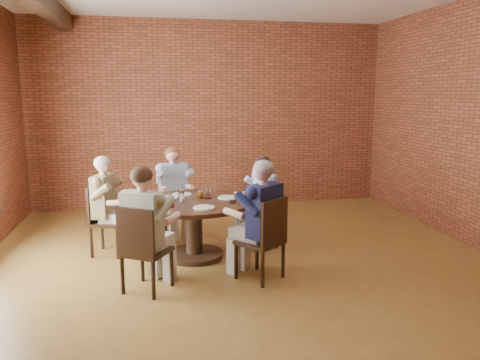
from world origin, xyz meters
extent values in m
plane|color=olive|center=(0.00, 0.00, 0.00)|extent=(7.00, 7.00, 0.00)
plane|color=brown|center=(0.00, 3.50, 1.70)|extent=(7.00, 0.00, 7.00)
plane|color=brown|center=(0.00, -3.50, 1.70)|extent=(7.00, 0.00, 7.00)
cylinder|color=black|center=(-0.59, 0.63, 0.03)|extent=(0.74, 0.74, 0.06)
cylinder|color=black|center=(-0.59, 0.63, 0.35)|extent=(0.21, 0.21, 0.64)
cylinder|color=#3E2016|center=(-0.59, 0.63, 0.72)|extent=(1.48, 1.48, 0.05)
cube|color=black|center=(0.34, 0.90, 0.43)|extent=(0.48, 0.48, 0.04)
cube|color=black|center=(0.51, 0.94, 0.67)|extent=(0.14, 0.38, 0.44)
cylinder|color=black|center=(0.14, 1.01, 0.21)|extent=(0.04, 0.04, 0.41)
cylinder|color=black|center=(0.23, 0.69, 0.21)|extent=(0.04, 0.04, 0.41)
cylinder|color=black|center=(0.46, 1.10, 0.21)|extent=(0.04, 0.04, 0.41)
cylinder|color=black|center=(0.55, 0.78, 0.21)|extent=(0.04, 0.04, 0.41)
cube|color=black|center=(-0.78, 1.69, 0.43)|extent=(0.49, 0.49, 0.04)
cube|color=black|center=(-0.82, 1.88, 0.69)|extent=(0.42, 0.11, 0.48)
cylinder|color=black|center=(-0.93, 1.48, 0.21)|extent=(0.04, 0.04, 0.41)
cylinder|color=black|center=(-0.58, 1.55, 0.21)|extent=(0.04, 0.04, 0.41)
cylinder|color=black|center=(-0.99, 1.83, 0.21)|extent=(0.04, 0.04, 0.41)
cylinder|color=black|center=(-0.64, 1.90, 0.21)|extent=(0.04, 0.04, 0.41)
cube|color=black|center=(-1.68, 0.97, 0.43)|extent=(0.51, 0.51, 0.04)
cube|color=black|center=(-1.85, 1.02, 0.68)|extent=(0.16, 0.40, 0.47)
cylinder|color=black|center=(-1.56, 0.75, 0.21)|extent=(0.04, 0.04, 0.41)
cylinder|color=black|center=(-1.46, 1.08, 0.21)|extent=(0.04, 0.04, 0.41)
cylinder|color=black|center=(-1.89, 0.85, 0.21)|extent=(0.04, 0.04, 0.41)
cylinder|color=black|center=(-1.79, 1.19, 0.21)|extent=(0.04, 0.04, 0.41)
cube|color=black|center=(-1.18, -0.31, 0.43)|extent=(0.60, 0.60, 0.04)
cube|color=black|center=(-1.28, -0.47, 0.70)|extent=(0.39, 0.26, 0.50)
cylinder|color=black|center=(-0.92, -0.25, 0.21)|extent=(0.04, 0.04, 0.41)
cylinder|color=black|center=(-1.24, -0.05, 0.21)|extent=(0.04, 0.04, 0.41)
cylinder|color=black|center=(-1.12, -0.57, 0.21)|extent=(0.04, 0.04, 0.41)
cylinder|color=black|center=(-1.44, -0.37, 0.21)|extent=(0.04, 0.04, 0.41)
cube|color=black|center=(0.08, -0.21, 0.43)|extent=(0.62, 0.62, 0.04)
cube|color=black|center=(0.20, -0.37, 0.70)|extent=(0.37, 0.31, 0.51)
cylinder|color=black|center=(0.11, 0.06, 0.21)|extent=(0.04, 0.04, 0.41)
cylinder|color=black|center=(-0.19, -0.18, 0.21)|extent=(0.04, 0.04, 0.41)
cylinder|color=black|center=(0.35, -0.24, 0.21)|extent=(0.04, 0.04, 0.41)
cylinder|color=black|center=(0.05, -0.48, 0.21)|extent=(0.04, 0.04, 0.41)
cylinder|color=white|center=(-0.14, 0.70, 0.76)|extent=(0.26, 0.26, 0.01)
cylinder|color=white|center=(-0.71, 1.00, 0.76)|extent=(0.26, 0.26, 0.01)
cylinder|color=white|center=(-0.91, 0.84, 0.76)|extent=(0.26, 0.26, 0.01)
cylinder|color=white|center=(-0.50, 0.21, 0.76)|extent=(0.26, 0.26, 0.01)
cylinder|color=white|center=(-0.39, 0.73, 0.82)|extent=(0.07, 0.07, 0.14)
cylinder|color=white|center=(-0.48, 0.77, 0.82)|extent=(0.07, 0.07, 0.14)
cylinder|color=white|center=(-0.73, 1.04, 0.82)|extent=(0.07, 0.07, 0.14)
cylinder|color=white|center=(-0.74, 0.66, 0.82)|extent=(0.07, 0.07, 0.14)
cylinder|color=white|center=(-0.75, 0.50, 0.82)|extent=(0.07, 0.07, 0.14)
cylinder|color=white|center=(-0.88, 0.33, 0.82)|extent=(0.07, 0.07, 0.14)
cube|color=black|center=(-0.12, 0.46, 0.75)|extent=(0.10, 0.16, 0.01)
camera|label=1|loc=(-1.09, -5.16, 2.08)|focal=35.00mm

